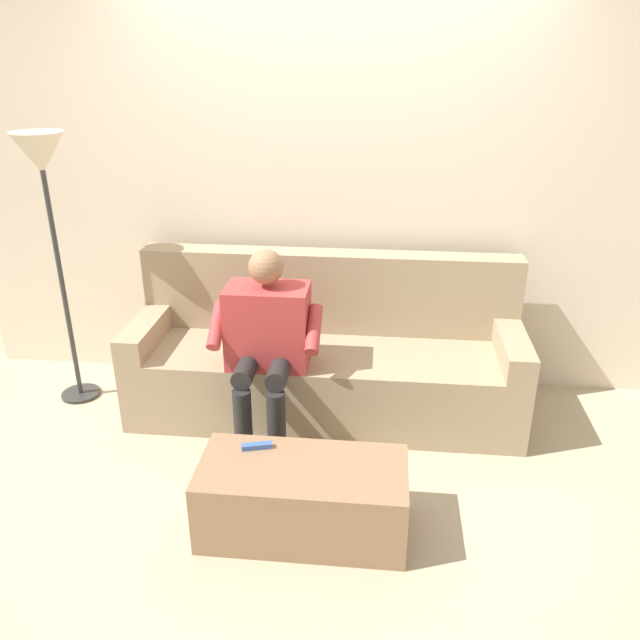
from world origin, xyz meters
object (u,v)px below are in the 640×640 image
(person_solo_seated, at_px, (267,335))
(floor_lamp, at_px, (44,177))
(couch, at_px, (326,360))
(coffee_table, at_px, (303,498))
(remote_blue, at_px, (257,446))

(person_solo_seated, height_order, floor_lamp, floor_lamp)
(couch, bearing_deg, person_solo_seated, 48.85)
(couch, distance_m, floor_lamp, 1.92)
(coffee_table, xyz_separation_m, floor_lamp, (1.59, -1.07, 1.23))
(couch, distance_m, remote_blue, 1.01)
(couch, xyz_separation_m, coffee_table, (0.00, 1.10, -0.15))
(floor_lamp, bearing_deg, coffee_table, 145.93)
(coffee_table, height_order, person_solo_seated, person_solo_seated)
(remote_blue, bearing_deg, coffee_table, -42.28)
(couch, height_order, person_solo_seated, person_solo_seated)
(coffee_table, bearing_deg, remote_blue, -27.12)
(couch, xyz_separation_m, remote_blue, (0.23, 0.98, 0.04))
(coffee_table, relative_size, remote_blue, 6.64)
(floor_lamp, bearing_deg, remote_blue, 144.84)
(floor_lamp, bearing_deg, couch, -178.95)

